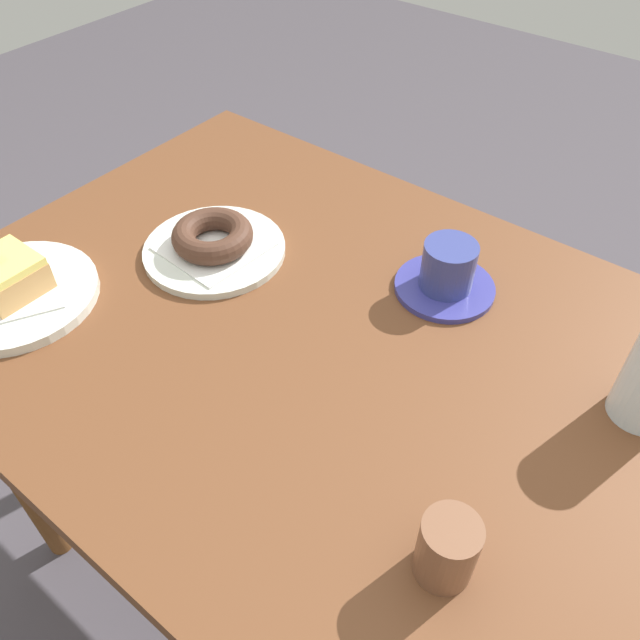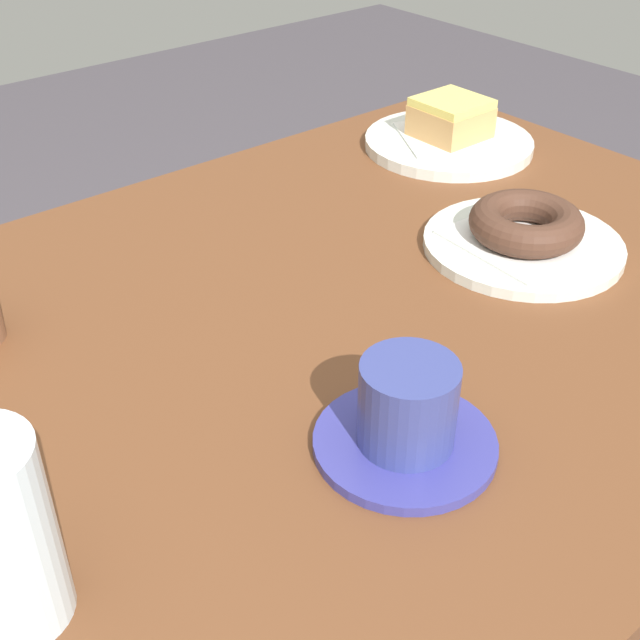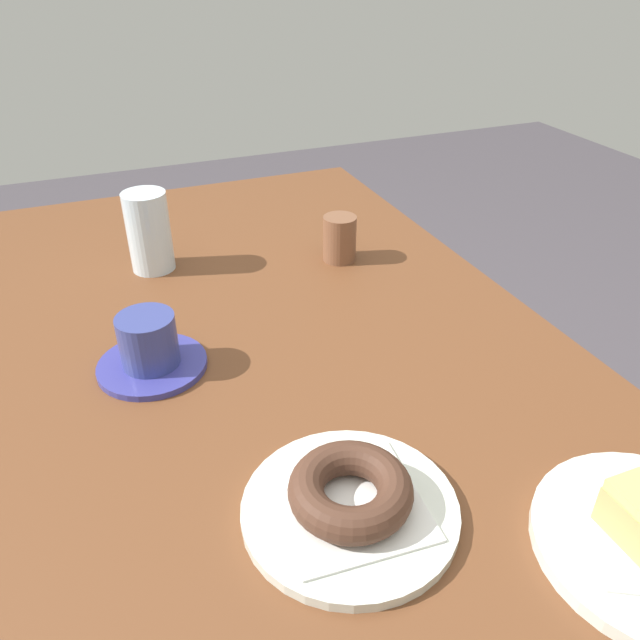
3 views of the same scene
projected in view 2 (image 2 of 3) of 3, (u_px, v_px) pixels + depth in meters
The scene contains 8 objects.
table at pixel (256, 416), 0.76m from camera, with size 1.25×0.74×0.71m.
plate_chocolate_ring at pixel (523, 245), 0.86m from camera, with size 0.21×0.21×0.01m, color silver.
napkin_chocolate_ring at pixel (524, 239), 0.86m from camera, with size 0.13×0.13×0.00m, color white.
donut_chocolate_ring at pixel (526, 223), 0.85m from camera, with size 0.12×0.12×0.03m, color #482C1F.
plate_glazed_square at pixel (448, 143), 1.09m from camera, with size 0.22×0.22×0.01m, color silver.
napkin_glazed_square at pixel (449, 137), 1.08m from camera, with size 0.12×0.12×0.00m, color white.
donut_glazed_square at pixel (451, 118), 1.07m from camera, with size 0.08×0.08×0.05m.
coffee_cup at pixel (407, 416), 0.60m from camera, with size 0.14×0.14×0.08m.
Camera 2 is at (-0.32, -0.48, 1.13)m, focal length 46.35 mm.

